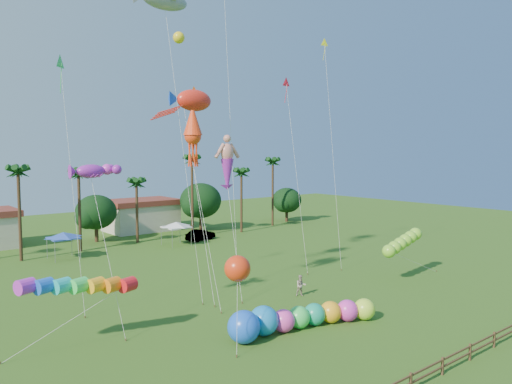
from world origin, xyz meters
TOP-DOWN VIEW (x-y plane):
  - ground at (0.00, 0.00)m, footprint 160.00×160.00m
  - tree_line at (3.57, 44.00)m, footprint 69.46×8.91m
  - buildings_row at (-3.09, 50.00)m, footprint 35.00×7.00m
  - tent_row at (-6.00, 36.33)m, footprint 31.00×4.00m
  - fence at (0.00, -6.00)m, footprint 36.12×0.12m
  - car_b at (12.42, 37.05)m, footprint 4.77×2.71m
  - spectator_b at (4.51, 9.54)m, footprint 1.09×1.02m
  - caterpillar_inflatable at (-0.33, 3.82)m, footprint 9.59×4.29m
  - blue_ball at (-5.57, 4.44)m, footprint 2.11×2.11m
  - rainbow_tube at (-12.52, 10.07)m, footprint 9.33×2.08m
  - green_worm at (13.59, 7.30)m, footprint 10.89×2.17m
  - orange_ball_kite at (-6.40, 4.01)m, footprint 1.85×2.02m
  - merman_kite at (0.32, 14.22)m, footprint 1.94×3.94m
  - fish_kite at (-1.13, 17.01)m, footprint 5.01×6.29m
  - shark_kite at (-2.74, 18.93)m, footprint 5.83×7.44m
  - squid_kite at (-2.83, 14.57)m, footprint 1.77×5.44m
  - lobster_kite at (-11.70, 13.45)m, footprint 3.59×5.03m
  - delta_kite_red at (10.87, 18.28)m, footprint 1.43×4.29m
  - delta_kite_yellow at (14.74, 16.58)m, footprint 1.30×3.62m
  - delta_kite_green at (-11.51, 19.42)m, footprint 1.19×4.51m

SIDE VIEW (x-z plane):
  - ground at x=0.00m, z-range 0.00..0.00m
  - fence at x=0.00m, z-range 0.11..1.11m
  - car_b at x=12.42m, z-range 0.00..1.49m
  - caterpillar_inflatable at x=-0.33m, z-range -0.16..1.82m
  - spectator_b at x=4.51m, z-range 0.00..1.78m
  - blue_ball at x=-5.57m, z-range 0.00..2.11m
  - buildings_row at x=-3.09m, z-range 0.00..4.00m
  - tent_row at x=-6.00m, z-range 2.45..3.05m
  - green_worm at x=13.59m, z-range 1.13..4.87m
  - rainbow_tube at x=-12.52m, z-range 1.51..5.49m
  - tree_line at x=3.57m, z-range -1.22..9.78m
  - orange_ball_kite at x=-6.40m, z-range 2.10..7.94m
  - lobster_kite at x=-11.70m, z-range 5.06..16.55m
  - merman_kite at x=0.32m, z-range 4.34..17.48m
  - squid_kite at x=-2.83m, z-range 5.59..21.12m
  - fish_kite at x=-1.13m, z-range 7.73..25.28m
  - delta_kite_green at x=-11.51m, z-range 8.86..28.41m
  - delta_kite_red at x=10.87m, z-range 8.95..28.72m
  - delta_kite_yellow at x=14.74m, z-range 10.74..34.68m
  - shark_kite at x=-2.74m, z-range 11.99..38.02m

